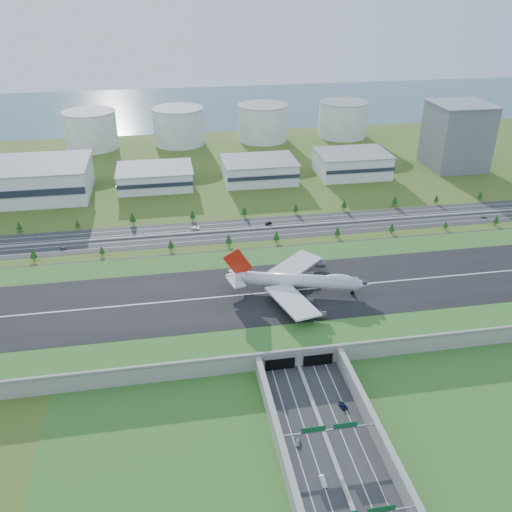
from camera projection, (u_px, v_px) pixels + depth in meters
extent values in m
plane|color=#3B5219|center=(276.00, 305.00, 281.52)|extent=(1200.00, 1200.00, 0.00)
cube|color=gray|center=(276.00, 299.00, 279.66)|extent=(520.00, 100.00, 8.00)
cube|color=#2E5A1F|center=(276.00, 292.00, 277.76)|extent=(520.00, 100.00, 0.16)
cube|color=black|center=(276.00, 292.00, 277.70)|extent=(520.00, 58.00, 0.12)
cube|color=silver|center=(276.00, 292.00, 277.66)|extent=(520.00, 0.90, 0.02)
cube|color=gray|center=(299.00, 350.00, 234.43)|extent=(520.00, 1.20, 1.20)
cube|color=#28282B|center=(340.00, 478.00, 185.54)|extent=(34.00, 120.00, 0.12)
cube|color=gray|center=(340.00, 477.00, 185.36)|extent=(1.60, 120.00, 0.90)
cube|color=gray|center=(283.00, 454.00, 189.69)|extent=(2.40, 100.00, 8.00)
cube|color=gray|center=(381.00, 440.00, 195.17)|extent=(2.40, 100.00, 8.00)
cube|color=black|center=(280.00, 363.00, 234.97)|extent=(13.00, 1.20, 6.00)
cube|color=black|center=(318.00, 359.00, 237.53)|extent=(13.00, 1.20, 6.00)
cylinder|color=gray|center=(277.00, 444.00, 194.17)|extent=(0.70, 0.70, 7.00)
cylinder|color=gray|center=(378.00, 431.00, 199.89)|extent=(0.70, 0.70, 7.00)
cube|color=gray|center=(329.00, 430.00, 195.31)|extent=(38.00, 0.50, 0.50)
cube|color=#0C4C23|center=(313.00, 429.00, 193.66)|extent=(9.00, 0.30, 2.40)
cube|color=#0C4C23|center=(345.00, 425.00, 195.47)|extent=(9.00, 0.30, 2.40)
cube|color=#0C4C23|center=(382.00, 509.00, 164.94)|extent=(9.00, 0.30, 2.40)
cube|color=#28282B|center=(247.00, 229.00, 364.36)|extent=(560.00, 36.00, 0.12)
cylinder|color=#3D2819|center=(34.00, 259.00, 324.55)|extent=(0.50, 0.50, 2.73)
cone|color=black|center=(33.00, 253.00, 322.93)|extent=(4.24, 4.24, 5.46)
cylinder|color=#3D2819|center=(102.00, 254.00, 330.67)|extent=(0.50, 0.50, 2.10)
cone|color=black|center=(102.00, 250.00, 329.42)|extent=(3.27, 3.27, 4.20)
cylinder|color=#3D2819|center=(171.00, 248.00, 336.88)|extent=(0.50, 0.50, 2.44)
cone|color=black|center=(171.00, 244.00, 335.42)|extent=(3.80, 3.80, 4.88)
cylinder|color=#3D2819|center=(229.00, 244.00, 342.26)|extent=(0.50, 0.50, 2.72)
cone|color=black|center=(229.00, 239.00, 340.64)|extent=(4.24, 4.24, 5.45)
cylinder|color=#3D2819|center=(276.00, 240.00, 346.93)|extent=(0.50, 0.50, 2.56)
cone|color=black|center=(276.00, 236.00, 345.40)|extent=(3.99, 3.99, 5.13)
cylinder|color=#3D2819|center=(337.00, 236.00, 353.02)|extent=(0.50, 0.50, 2.63)
cone|color=black|center=(338.00, 231.00, 351.46)|extent=(4.09, 4.09, 5.26)
cylinder|color=#3D2819|center=(391.00, 232.00, 358.67)|extent=(0.50, 0.50, 2.49)
cone|color=black|center=(392.00, 227.00, 357.19)|extent=(3.88, 3.88, 4.99)
cylinder|color=#3D2819|center=(445.00, 228.00, 364.54)|extent=(0.50, 0.50, 2.06)
cone|color=black|center=(446.00, 224.00, 363.31)|extent=(3.21, 3.21, 4.12)
cylinder|color=#3D2819|center=(495.00, 224.00, 369.96)|extent=(0.50, 0.50, 2.57)
cone|color=black|center=(496.00, 219.00, 368.44)|extent=(3.99, 3.99, 5.14)
cylinder|color=#3D2819|center=(20.00, 230.00, 360.39)|extent=(0.50, 0.50, 2.56)
cone|color=black|center=(19.00, 226.00, 358.87)|extent=(3.98, 3.98, 5.12)
cylinder|color=#3D2819|center=(78.00, 227.00, 366.13)|extent=(0.50, 0.50, 2.02)
cone|color=black|center=(77.00, 223.00, 364.93)|extent=(3.14, 3.14, 4.04)
cylinder|color=#3D2819|center=(133.00, 222.00, 371.44)|extent=(0.50, 0.50, 2.96)
cone|color=black|center=(132.00, 217.00, 369.68)|extent=(4.60, 4.60, 5.92)
cylinder|color=#3D2819|center=(193.00, 218.00, 377.70)|extent=(0.50, 0.50, 2.53)
cone|color=black|center=(192.00, 214.00, 376.20)|extent=(3.93, 3.93, 5.05)
cylinder|color=#3D2819|center=(244.00, 215.00, 383.23)|extent=(0.50, 0.50, 2.48)
cone|color=black|center=(244.00, 211.00, 381.75)|extent=(3.86, 3.86, 4.97)
cylinder|color=#3D2819|center=(296.00, 211.00, 388.83)|extent=(0.50, 0.50, 2.49)
cone|color=black|center=(296.00, 207.00, 387.35)|extent=(3.87, 3.87, 4.97)
cylinder|color=#3D2819|center=(344.00, 208.00, 394.24)|extent=(0.50, 0.50, 2.60)
cone|color=black|center=(344.00, 204.00, 392.69)|extent=(4.05, 4.05, 5.21)
cylinder|color=#3D2819|center=(394.00, 204.00, 400.03)|extent=(0.50, 0.50, 2.83)
cone|color=black|center=(395.00, 200.00, 398.35)|extent=(4.40, 4.40, 5.66)
cylinder|color=#3D2819|center=(436.00, 202.00, 405.12)|extent=(0.50, 0.50, 2.30)
cone|color=black|center=(437.00, 198.00, 403.75)|extent=(3.58, 3.58, 4.61)
cylinder|color=#3D2819|center=(479.00, 199.00, 410.35)|extent=(0.50, 0.50, 2.60)
cone|color=black|center=(480.00, 195.00, 408.80)|extent=(4.05, 4.05, 5.20)
cube|color=silver|center=(8.00, 182.00, 411.49)|extent=(120.00, 60.00, 25.00)
cube|color=silver|center=(155.00, 177.00, 434.74)|extent=(58.00, 42.00, 15.00)
cube|color=silver|center=(259.00, 170.00, 447.07)|extent=(58.00, 42.00, 17.00)
cube|color=silver|center=(352.00, 164.00, 458.65)|extent=(58.00, 42.00, 19.00)
cube|color=slate|center=(457.00, 136.00, 468.94)|extent=(46.00, 46.00, 55.00)
cylinder|color=silver|center=(91.00, 130.00, 525.73)|extent=(50.00, 50.00, 35.00)
cylinder|color=silver|center=(179.00, 126.00, 538.53)|extent=(50.00, 50.00, 35.00)
cylinder|color=silver|center=(263.00, 123.00, 551.32)|extent=(50.00, 50.00, 35.00)
cylinder|color=silver|center=(343.00, 119.00, 564.12)|extent=(50.00, 50.00, 35.00)
cube|color=#3A5D70|center=(201.00, 106.00, 700.21)|extent=(1200.00, 260.00, 0.06)
cylinder|color=silver|center=(298.00, 280.00, 275.52)|extent=(59.55, 23.12, 6.85)
cone|color=silver|center=(362.00, 284.00, 272.45)|extent=(10.13, 8.95, 6.85)
cone|color=silver|center=(236.00, 276.00, 278.40)|extent=(12.19, 9.54, 6.85)
ellipsoid|color=silver|center=(339.00, 278.00, 272.42)|extent=(15.52, 9.16, 4.22)
cube|color=silver|center=(292.00, 301.00, 260.20)|extent=(22.27, 34.73, 1.69)
cube|color=silver|center=(296.00, 265.00, 292.25)|extent=(33.22, 31.87, 1.69)
cylinder|color=#38383D|center=(307.00, 300.00, 265.32)|extent=(6.24, 4.62, 3.21)
cylinder|color=#38383D|center=(320.00, 314.00, 254.35)|extent=(6.24, 4.62, 3.21)
cylinder|color=#38383D|center=(309.00, 274.00, 287.94)|extent=(6.24, 4.62, 3.21)
cylinder|color=#38383D|center=(321.00, 265.00, 297.71)|extent=(6.24, 4.62, 3.21)
cube|color=silver|center=(236.00, 282.00, 271.77)|extent=(9.09, 12.99, 0.64)
cube|color=silver|center=(240.00, 268.00, 284.02)|extent=(12.94, 12.81, 0.64)
cube|color=red|center=(238.00, 263.00, 274.51)|extent=(14.94, 5.13, 16.06)
cylinder|color=black|center=(352.00, 293.00, 275.49)|extent=(2.04, 0.75, 2.04)
cylinder|color=black|center=(289.00, 293.00, 275.53)|extent=(2.04, 0.75, 2.04)
cylinder|color=black|center=(290.00, 286.00, 281.57)|extent=(2.04, 0.75, 2.04)
cylinder|color=black|center=(277.00, 292.00, 276.15)|extent=(2.04, 0.75, 2.04)
cylinder|color=black|center=(278.00, 285.00, 282.18)|extent=(2.04, 0.75, 2.04)
imported|color=#AFAEB3|center=(298.00, 442.00, 198.62)|extent=(2.90, 4.24, 1.34)
imported|color=white|center=(323.00, 481.00, 183.27)|extent=(1.79, 4.97, 1.63)
imported|color=#0C163F|center=(343.00, 405.00, 215.46)|extent=(3.32, 5.17, 1.33)
imported|color=#56555A|center=(63.00, 248.00, 338.19)|extent=(4.18, 1.95, 1.38)
imported|color=black|center=(268.00, 223.00, 371.13)|extent=(5.13, 3.52, 1.60)
imported|color=#B0B1B4|center=(483.00, 216.00, 382.10)|extent=(4.96, 2.74, 1.32)
imported|color=white|center=(195.00, 228.00, 364.25)|extent=(6.28, 3.94, 1.70)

